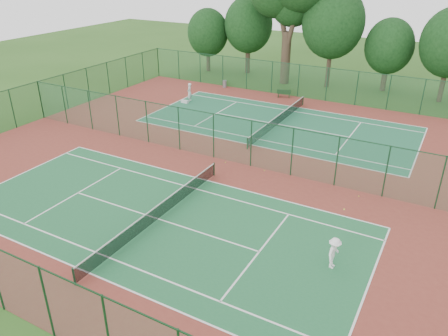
{
  "coord_description": "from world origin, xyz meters",
  "views": [
    {
      "loc": [
        13.65,
        -25.87,
        13.72
      ],
      "look_at": [
        1.62,
        -4.11,
        1.6
      ],
      "focal_mm": 35.0,
      "sensor_mm": 36.0,
      "label": 1
    }
  ],
  "objects_px": {
    "bench": "(284,93)",
    "kit_bag": "(185,102)",
    "player_far": "(189,92)",
    "trash_bin": "(225,84)",
    "player_near": "(334,253)"
  },
  "relations": [
    {
      "from": "player_near",
      "to": "trash_bin",
      "type": "distance_m",
      "value": 32.82
    },
    {
      "from": "kit_bag",
      "to": "bench",
      "type": "bearing_deg",
      "value": 43.64
    },
    {
      "from": "bench",
      "to": "kit_bag",
      "type": "relative_size",
      "value": 1.9
    },
    {
      "from": "bench",
      "to": "kit_bag",
      "type": "bearing_deg",
      "value": -160.07
    },
    {
      "from": "player_far",
      "to": "player_near",
      "type": "bearing_deg",
      "value": 33.16
    },
    {
      "from": "player_near",
      "to": "kit_bag",
      "type": "distance_m",
      "value": 28.07
    },
    {
      "from": "kit_bag",
      "to": "player_near",
      "type": "bearing_deg",
      "value": -37.39
    },
    {
      "from": "player_far",
      "to": "kit_bag",
      "type": "xyz_separation_m",
      "value": [
        -0.14,
        -0.73,
        -0.82
      ]
    },
    {
      "from": "kit_bag",
      "to": "player_far",
      "type": "bearing_deg",
      "value": 82.92
    },
    {
      "from": "trash_bin",
      "to": "bench",
      "type": "xyz_separation_m",
      "value": [
        7.48,
        -0.44,
        0.06
      ]
    },
    {
      "from": "player_far",
      "to": "bench",
      "type": "bearing_deg",
      "value": 112.81
    },
    {
      "from": "player_far",
      "to": "bench",
      "type": "height_order",
      "value": "player_far"
    },
    {
      "from": "trash_bin",
      "to": "kit_bag",
      "type": "distance_m",
      "value": 7.25
    },
    {
      "from": "trash_bin",
      "to": "kit_bag",
      "type": "bearing_deg",
      "value": -95.9
    },
    {
      "from": "trash_bin",
      "to": "bench",
      "type": "height_order",
      "value": "bench"
    }
  ]
}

